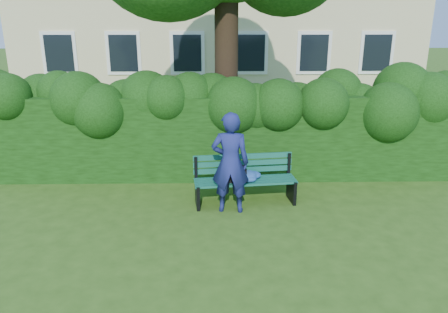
{
  "coord_description": "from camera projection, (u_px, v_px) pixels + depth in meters",
  "views": [
    {
      "loc": [
        -0.15,
        -6.91,
        3.41
      ],
      "look_at": [
        0.0,
        0.6,
        0.95
      ],
      "focal_mm": 35.0,
      "sensor_mm": 36.0,
      "label": 1
    }
  ],
  "objects": [
    {
      "name": "man_reading",
      "position": [
        230.0,
        163.0,
        7.67
      ],
      "size": [
        0.7,
        0.49,
        1.83
      ],
      "primitive_type": "imported",
      "rotation": [
        0.0,
        0.0,
        3.07
      ],
      "color": "navy",
      "rests_on": "ground"
    },
    {
      "name": "ground",
      "position": [
        225.0,
        219.0,
        7.63
      ],
      "size": [
        80.0,
        80.0,
        0.0
      ],
      "primitive_type": "plane",
      "color": "#2F4F15",
      "rests_on": "ground"
    },
    {
      "name": "park_bench",
      "position": [
        243.0,
        178.0,
        8.14
      ],
      "size": [
        1.94,
        0.77,
        0.89
      ],
      "rotation": [
        0.0,
        0.0,
        0.12
      ],
      "color": "#0E4A3C",
      "rests_on": "ground"
    },
    {
      "name": "hedge",
      "position": [
        223.0,
        136.0,
        9.44
      ],
      "size": [
        10.0,
        1.0,
        1.8
      ],
      "color": "black",
      "rests_on": "ground"
    }
  ]
}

